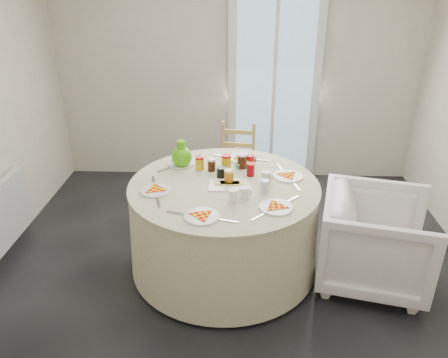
{
  "coord_description": "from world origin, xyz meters",
  "views": [
    {
      "loc": [
        0.04,
        -2.8,
        2.26
      ],
      "look_at": [
        -0.08,
        0.2,
        0.8
      ],
      "focal_mm": 35.0,
      "sensor_mm": 36.0,
      "label": 1
    }
  ],
  "objects_px": {
    "armchair": "(376,238)",
    "green_pitcher": "(182,154)",
    "table": "(224,226)",
    "wooden_chair": "(235,160)"
  },
  "relations": [
    {
      "from": "table",
      "to": "green_pitcher",
      "type": "bearing_deg",
      "value": 138.76
    },
    {
      "from": "armchair",
      "to": "green_pitcher",
      "type": "relative_size",
      "value": 3.69
    },
    {
      "from": "table",
      "to": "wooden_chair",
      "type": "distance_m",
      "value": 1.13
    },
    {
      "from": "table",
      "to": "wooden_chair",
      "type": "relative_size",
      "value": 1.8
    },
    {
      "from": "green_pitcher",
      "to": "table",
      "type": "bearing_deg",
      "value": -24.14
    },
    {
      "from": "table",
      "to": "wooden_chair",
      "type": "xyz_separation_m",
      "value": [
        0.07,
        1.12,
        0.09
      ]
    },
    {
      "from": "table",
      "to": "armchair",
      "type": "xyz_separation_m",
      "value": [
        1.17,
        -0.15,
        0.02
      ]
    },
    {
      "from": "table",
      "to": "green_pitcher",
      "type": "distance_m",
      "value": 0.69
    },
    {
      "from": "table",
      "to": "green_pitcher",
      "type": "relative_size",
      "value": 6.87
    },
    {
      "from": "table",
      "to": "green_pitcher",
      "type": "xyz_separation_m",
      "value": [
        -0.36,
        0.32,
        0.49
      ]
    }
  ]
}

